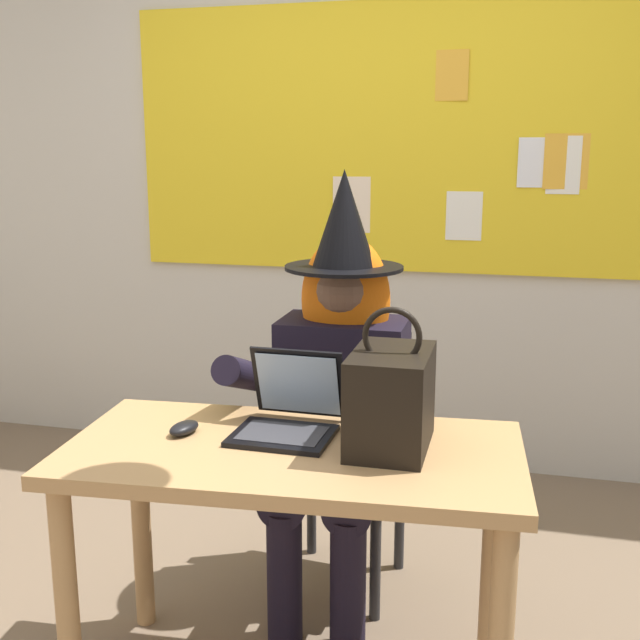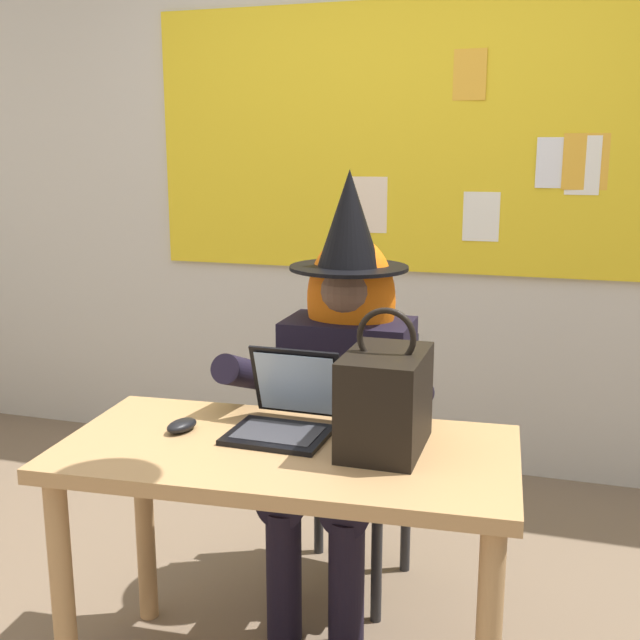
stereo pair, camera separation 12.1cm
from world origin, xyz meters
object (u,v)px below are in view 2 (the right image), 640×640
(person_costumed, at_px, (343,375))
(computer_mouse, at_px, (182,425))
(chair_at_desk, at_px, (354,445))
(desk_main, at_px, (287,486))
(handbag, at_px, (385,399))
(laptop, at_px, (287,414))

(person_costumed, height_order, computer_mouse, person_costumed)
(computer_mouse, bearing_deg, chair_at_desk, 77.64)
(desk_main, distance_m, handbag, 0.36)
(chair_at_desk, relative_size, person_costumed, 0.61)
(laptop, relative_size, computer_mouse, 2.83)
(desk_main, xyz_separation_m, person_costumed, (0.00, 0.54, 0.16))
(desk_main, bearing_deg, computer_mouse, 176.90)
(desk_main, relative_size, laptop, 4.24)
(laptop, bearing_deg, computer_mouse, -160.93)
(person_costumed, bearing_deg, chair_at_desk, 176.61)
(person_costumed, xyz_separation_m, laptop, (-0.04, -0.43, 0.01))
(computer_mouse, bearing_deg, desk_main, 11.42)
(chair_at_desk, distance_m, person_costumed, 0.31)
(desk_main, bearing_deg, person_costumed, 89.52)
(computer_mouse, bearing_deg, person_costumed, 73.08)
(person_costumed, height_order, laptop, person_costumed)
(laptop, bearing_deg, person_costumed, 85.66)
(desk_main, relative_size, person_costumed, 0.86)
(desk_main, distance_m, laptop, 0.20)
(laptop, height_order, handbag, handbag)
(chair_at_desk, xyz_separation_m, person_costumed, (-0.01, -0.12, 0.29))
(desk_main, height_order, chair_at_desk, chair_at_desk)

